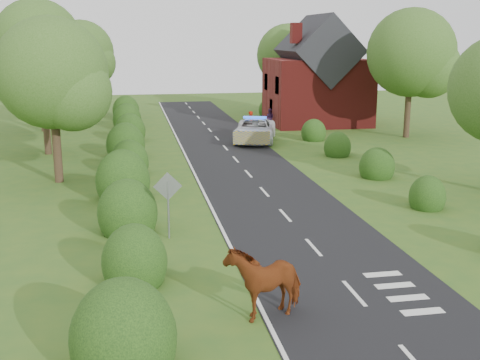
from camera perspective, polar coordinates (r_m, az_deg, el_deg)
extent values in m
plane|color=#345D20|center=(21.74, 6.98, -6.40)|extent=(120.00, 120.00, 0.00)
cube|color=black|center=(35.80, -0.13, 1.64)|extent=(6.00, 70.00, 0.02)
cube|color=white|center=(18.23, 10.77, -10.48)|extent=(0.12, 1.80, 0.01)
cube|color=white|center=(21.73, 6.98, -6.34)|extent=(0.12, 1.80, 0.01)
cube|color=white|center=(25.38, 4.31, -3.35)|extent=(0.12, 1.80, 0.01)
cube|color=white|center=(29.12, 2.32, -1.12)|extent=(0.12, 1.80, 0.01)
cube|color=white|center=(32.92, 0.80, 0.61)|extent=(0.12, 1.80, 0.01)
cube|color=white|center=(36.76, -0.41, 1.97)|extent=(0.12, 1.80, 0.01)
cube|color=white|center=(40.64, -1.39, 3.08)|extent=(0.12, 1.80, 0.01)
cube|color=white|center=(44.53, -2.21, 3.99)|extent=(0.12, 1.80, 0.01)
cube|color=white|center=(48.44, -2.89, 4.75)|extent=(0.12, 1.80, 0.01)
cube|color=white|center=(52.37, -3.47, 5.40)|extent=(0.12, 1.80, 0.01)
cube|color=white|center=(56.31, -3.97, 5.96)|extent=(0.12, 1.80, 0.01)
cube|color=white|center=(60.25, -4.41, 6.45)|extent=(0.12, 1.80, 0.01)
cube|color=white|center=(64.20, -4.79, 6.87)|extent=(0.12, 1.80, 0.01)
cube|color=white|center=(68.16, -5.13, 7.25)|extent=(0.12, 1.80, 0.01)
cube|color=white|center=(35.41, -4.76, 1.48)|extent=(0.12, 70.00, 0.01)
cube|color=white|center=(17.54, 16.92, -11.85)|extent=(1.20, 0.35, 0.01)
cube|color=white|center=(18.26, 15.63, -10.71)|extent=(1.20, 0.35, 0.01)
cube|color=white|center=(19.00, 14.44, -9.66)|extent=(1.20, 0.35, 0.01)
cube|color=white|center=(19.76, 13.35, -8.68)|extent=(1.20, 0.35, 0.01)
ellipsoid|color=black|center=(14.11, -10.98, -14.60)|extent=(2.40, 2.52, 2.80)
ellipsoid|color=black|center=(18.72, -9.96, -7.69)|extent=(2.00, 2.10, 2.40)
ellipsoid|color=black|center=(23.43, -10.61, -3.15)|extent=(2.30, 2.41, 2.70)
ellipsoid|color=black|center=(28.25, -11.04, -0.14)|extent=(2.50, 2.62, 3.00)
ellipsoid|color=black|center=(33.16, -10.46, 1.65)|extent=(2.10, 2.20, 2.50)
ellipsoid|color=black|center=(38.05, -10.80, 3.27)|extent=(2.40, 2.52, 2.80)
ellipsoid|color=black|center=(43.98, -10.39, 4.57)|extent=(2.20, 2.31, 2.60)
ellipsoid|color=black|center=(49.92, -10.66, 5.63)|extent=(2.30, 2.41, 2.70)
ellipsoid|color=black|center=(55.87, -10.76, 6.47)|extent=(2.40, 2.52, 2.80)
ellipsoid|color=black|center=(27.53, 17.33, -1.52)|extent=(1.60, 1.68, 1.90)
ellipsoid|color=black|center=(32.86, 12.86, 1.23)|extent=(1.90, 2.00, 2.10)
ellipsoid|color=black|center=(38.31, 9.22, 3.07)|extent=(1.70, 1.78, 2.00)
ellipsoid|color=black|center=(44.01, 6.99, 4.48)|extent=(1.80, 1.89, 2.00)
ellipsoid|color=black|center=(57.35, 2.63, 6.64)|extent=(1.70, 1.78, 2.00)
cylinder|color=#332316|center=(32.15, -16.98, 3.26)|extent=(0.44, 0.44, 3.96)
sphere|color=#2F5417|center=(31.75, -17.43, 9.67)|extent=(5.60, 5.60, 5.60)
sphere|color=#537A33|center=(31.16, -15.63, 8.06)|extent=(3.92, 3.92, 3.92)
cylinder|color=#332316|center=(40.20, -17.88, 4.98)|extent=(0.44, 0.44, 3.74)
sphere|color=#2F5417|center=(39.88, -18.24, 9.82)|extent=(5.60, 5.60, 5.60)
sphere|color=#537A33|center=(39.26, -16.82, 8.62)|extent=(3.92, 3.92, 3.92)
cylinder|color=#332316|center=(50.18, -18.23, 7.16)|extent=(0.44, 0.44, 4.84)
sphere|color=#2F5417|center=(49.94, -18.61, 12.18)|extent=(6.80, 6.80, 6.80)
sphere|color=#537A33|center=(49.14, -17.23, 10.98)|extent=(4.76, 4.76, 4.76)
cylinder|color=#332316|center=(59.86, -14.58, 8.00)|extent=(0.44, 0.44, 4.18)
sphere|color=#2F5417|center=(59.65, -14.80, 11.63)|extent=(6.00, 6.00, 6.00)
sphere|color=#537A33|center=(59.01, -13.75, 10.75)|extent=(4.20, 4.20, 4.20)
cylinder|color=#332316|center=(46.44, 15.62, 6.61)|extent=(0.44, 0.44, 4.40)
sphere|color=#2F5417|center=(46.17, 15.94, 11.54)|extent=(6.40, 6.40, 6.40)
sphere|color=#537A33|center=(46.14, 17.48, 10.19)|extent=(4.48, 4.48, 4.48)
cylinder|color=#332316|center=(59.71, 4.48, 8.27)|extent=(0.44, 0.44, 3.96)
sphere|color=#2F5417|center=(59.49, 4.54, 11.72)|extent=(6.00, 6.00, 6.00)
sphere|color=#537A33|center=(59.23, 5.68, 10.82)|extent=(4.20, 4.20, 4.20)
cylinder|color=gray|center=(22.40, -6.81, -2.83)|extent=(0.08, 0.08, 2.20)
cube|color=gray|center=(22.17, -6.87, -0.60)|extent=(1.06, 0.04, 1.06)
cube|color=maroon|center=(52.13, 7.30, 8.30)|extent=(8.00, 7.00, 5.50)
cube|color=black|center=(51.94, 7.41, 12.09)|extent=(5.94, 7.40, 5.94)
cube|color=maroon|center=(49.29, 5.34, 13.70)|extent=(0.80, 0.80, 1.60)
imported|color=maroon|center=(16.50, 2.31, -9.84)|extent=(2.60, 1.96, 1.65)
imported|color=silver|center=(43.14, 1.42, 4.76)|extent=(4.27, 6.46, 1.65)
cube|color=yellow|center=(40.20, 1.10, 4.01)|extent=(2.39, 0.74, 0.91)
cube|color=blue|center=(43.01, 1.42, 5.96)|extent=(1.66, 0.72, 0.14)
imported|color=#941407|center=(46.07, 0.98, 5.43)|extent=(0.68, 0.47, 1.82)
imported|color=#44245B|center=(49.91, 2.82, 5.89)|extent=(0.93, 0.83, 1.56)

